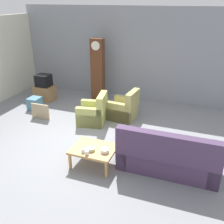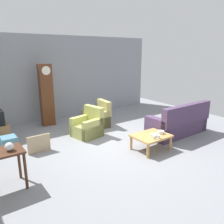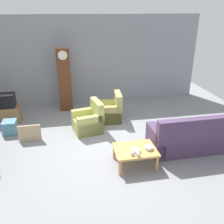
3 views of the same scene
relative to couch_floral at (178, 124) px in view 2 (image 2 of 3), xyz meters
The scene contains 14 objects.
ground_plane 2.21m from the couch_floral, 165.52° to the left, with size 10.40×10.40×0.00m, color gray.
garage_door_wall 4.82m from the couch_floral, 117.03° to the left, with size 8.40×0.16×3.20m, color gray.
couch_floral is the anchor object (origin of this frame).
armchair_olive_near 2.90m from the couch_floral, 147.41° to the left, with size 0.92×0.90×0.92m.
armchair_olive_far 2.77m from the couch_floral, 127.88° to the left, with size 0.86×0.83×0.92m.
coffee_table_wood 1.61m from the couch_floral, 167.94° to the right, with size 0.96×0.76×0.42m.
grandfather_clock 4.61m from the couch_floral, 132.31° to the left, with size 0.44×0.30×2.19m.
framed_picture_leaning 4.29m from the couch_floral, 162.82° to the left, with size 0.60×0.05×0.48m, color tan.
storage_box_blue 5.07m from the couch_floral, 158.68° to the left, with size 0.38×0.41×0.39m, color teal.
glass_dome_cloche 5.07m from the couch_floral, behind, with size 0.16×0.16×0.16m, color silver.
cup_white_porcelain 1.72m from the couch_floral, 158.70° to the right, with size 0.08×0.08×0.09m, color white.
cup_blue_rimmed 1.80m from the couch_floral, 161.45° to the right, with size 0.08×0.08×0.09m, color silver.
bowl_white_stacked 1.35m from the couch_floral, 162.30° to the right, with size 0.18×0.18×0.08m, color white.
bowl_shallow_green 1.66m from the couch_floral, 164.21° to the right, with size 0.19×0.19×0.07m, color #B2C69E.
Camera 2 is at (-3.64, -4.91, 2.60)m, focal length 36.25 mm.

